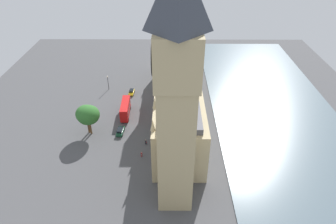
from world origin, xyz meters
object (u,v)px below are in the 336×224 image
at_px(clock_tower, 176,98).
at_px(plane_tree_trailing, 88,115).
at_px(car_dark_green_midblock, 120,131).
at_px(plane_tree_far_end, 86,114).
at_px(pedestrian_near_tower, 142,154).
at_px(pedestrian_opposite_hall, 146,142).
at_px(street_lamp_kerbside, 108,80).
at_px(car_yellow_cab_leading, 132,92).
at_px(parliament_building, 177,87).
at_px(double_decker_bus_by_river_gate, 125,108).

distance_m(clock_tower, plane_tree_trailing, 41.34).
relative_size(clock_tower, car_dark_green_midblock, 11.51).
bearing_deg(car_dark_green_midblock, clock_tower, -52.72).
bearing_deg(plane_tree_far_end, pedestrian_near_tower, 147.60).
distance_m(pedestrian_opposite_hall, pedestrian_near_tower, 5.49).
relative_size(pedestrian_opposite_hall, street_lamp_kerbside, 0.27).
xyz_separation_m(car_yellow_cab_leading, pedestrian_near_tower, (-6.58, 34.77, -0.18)).
bearing_deg(car_dark_green_midblock, plane_tree_trailing, -175.19).
bearing_deg(clock_tower, car_dark_green_midblock, -56.65).
bearing_deg(plane_tree_trailing, clock_tower, 135.65).
distance_m(car_yellow_cab_leading, pedestrian_opposite_hall, 30.25).
height_order(car_yellow_cab_leading, street_lamp_kerbside, street_lamp_kerbside).
height_order(plane_tree_trailing, street_lamp_kerbside, plane_tree_trailing).
bearing_deg(street_lamp_kerbside, parliament_building, 152.30).
bearing_deg(street_lamp_kerbside, pedestrian_opposite_hall, 116.82).
bearing_deg(plane_tree_far_end, car_yellow_cab_leading, -113.93).
bearing_deg(clock_tower, car_yellow_cab_leading, -72.38).
distance_m(double_decker_bus_by_river_gate, plane_tree_trailing, 14.57).
bearing_deg(parliament_building, car_yellow_cab_leading, -30.90).
height_order(double_decker_bus_by_river_gate, pedestrian_opposite_hall, double_decker_bus_by_river_gate).
bearing_deg(double_decker_bus_by_river_gate, plane_tree_trailing, -133.99).
relative_size(car_dark_green_midblock, street_lamp_kerbside, 0.82).
bearing_deg(street_lamp_kerbside, clock_tower, 115.22).
bearing_deg(plane_tree_trailing, pedestrian_opposite_hall, 164.09).
height_order(parliament_building, pedestrian_opposite_hall, parliament_building).
relative_size(clock_tower, car_yellow_cab_leading, 12.74).
distance_m(car_dark_green_midblock, pedestrian_near_tower, 12.82).
relative_size(clock_tower, pedestrian_near_tower, 34.51).
relative_size(clock_tower, pedestrian_opposite_hall, 35.09).
distance_m(double_decker_bus_by_river_gate, street_lamp_kerbside, 19.93).
distance_m(clock_tower, car_yellow_cab_leading, 58.37).
height_order(pedestrian_opposite_hall, pedestrian_near_tower, pedestrian_near_tower).
height_order(pedestrian_opposite_hall, plane_tree_trailing, plane_tree_trailing).
xyz_separation_m(car_yellow_cab_leading, plane_tree_far_end, (10.59, 23.87, 6.04)).
xyz_separation_m(pedestrian_opposite_hall, street_lamp_kerbside, (16.66, -32.96, 3.33)).
distance_m(pedestrian_opposite_hall, plane_tree_trailing, 18.94).
bearing_deg(pedestrian_near_tower, car_dark_green_midblock, -56.37).
relative_size(parliament_building, street_lamp_kerbside, 11.51).
relative_size(parliament_building, pedestrian_near_tower, 41.93).
bearing_deg(pedestrian_near_tower, plane_tree_trailing, -33.82).
distance_m(plane_tree_far_end, street_lamp_kerbside, 27.68).
height_order(parliament_building, car_yellow_cab_leading, parliament_building).
bearing_deg(pedestrian_opposite_hall, plane_tree_trailing, -65.21).
relative_size(plane_tree_far_end, plane_tree_trailing, 0.98).
xyz_separation_m(clock_tower, car_dark_green_midblock, (16.48, -25.05, -26.96)).
bearing_deg(double_decker_bus_by_river_gate, pedestrian_opposite_hall, -64.31).
xyz_separation_m(parliament_building, car_yellow_cab_leading, (16.92, -10.13, -7.73)).
distance_m(pedestrian_opposite_hall, street_lamp_kerbside, 37.08).
bearing_deg(pedestrian_opposite_hall, double_decker_bus_by_river_gate, -112.14).
xyz_separation_m(parliament_building, pedestrian_near_tower, (10.34, 24.64, -7.91)).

